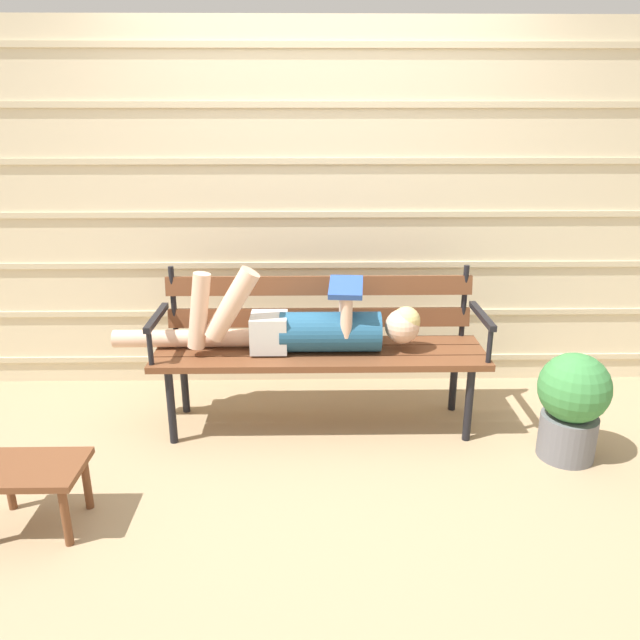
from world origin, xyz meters
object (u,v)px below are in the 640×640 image
Objects in this scene: park_bench at (320,339)px; reclining_person at (303,327)px; potted_plant at (572,402)px; footstool at (32,477)px.

reclining_person is (-0.09, -0.07, 0.10)m from park_bench.
reclining_person reaches higher than potted_plant.
reclining_person is at bearing 165.57° from potted_plant.
reclining_person is 2.96× the size of potted_plant.
potted_plant is (2.54, 0.53, 0.07)m from footstool.
park_bench is 1.37m from potted_plant.
potted_plant is at bearing -14.43° from reclining_person.
park_bench is at bearing 37.02° from reclining_person.
park_bench reaches higher than potted_plant.
reclining_person is 1.50m from footstool.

